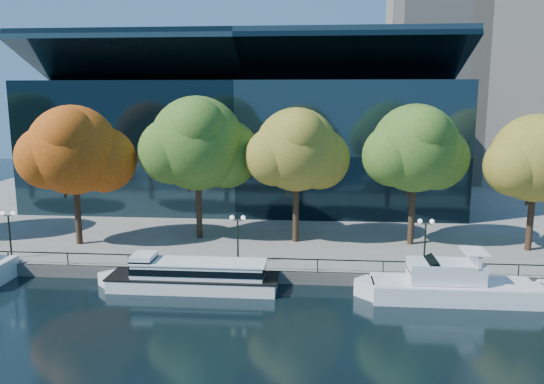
# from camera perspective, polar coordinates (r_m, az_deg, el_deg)

# --- Properties ---
(ground) EXTENTS (160.00, 160.00, 0.00)m
(ground) POSITION_cam_1_polar(r_m,az_deg,el_deg) (39.14, -2.60, -11.25)
(ground) COLOR black
(ground) RESTS_ON ground
(promenade) EXTENTS (90.00, 67.08, 1.00)m
(promenade) POSITION_cam_1_polar(r_m,az_deg,el_deg) (73.92, 1.03, -0.48)
(promenade) COLOR slate
(promenade) RESTS_ON ground
(railing) EXTENTS (88.20, 0.08, 0.99)m
(railing) POSITION_cam_1_polar(r_m,az_deg,el_deg) (41.53, -2.04, -7.12)
(railing) COLOR black
(railing) RESTS_ON promenade
(convention_building) EXTENTS (50.00, 24.57, 21.43)m
(convention_building) POSITION_cam_1_polar(r_m,az_deg,el_deg) (68.68, -2.56, 5.43)
(convention_building) COLOR black
(convention_building) RESTS_ON ground
(tour_boat) EXTENTS (13.94, 3.11, 2.65)m
(tour_boat) POSITION_cam_1_polar(r_m,az_deg,el_deg) (40.77, -8.92, -8.78)
(tour_boat) COLOR white
(tour_boat) RESTS_ON ground
(cruiser_near) EXTENTS (12.68, 3.26, 3.67)m
(cruiser_near) POSITION_cam_1_polar(r_m,az_deg,el_deg) (40.24, 18.17, -9.43)
(cruiser_near) COLOR white
(cruiser_near) RESTS_ON ground
(tree_1) EXTENTS (9.96, 8.17, 12.61)m
(tree_1) POSITION_cam_1_polar(r_m,az_deg,el_deg) (50.30, -20.42, 4.05)
(tree_1) COLOR black
(tree_1) RESTS_ON promenade
(tree_2) EXTENTS (10.93, 8.96, 13.40)m
(tree_2) POSITION_cam_1_polar(r_m,az_deg,el_deg) (49.61, -7.84, 4.98)
(tree_2) COLOR black
(tree_2) RESTS_ON promenade
(tree_3) EXTENTS (9.48, 7.77, 12.36)m
(tree_3) POSITION_cam_1_polar(r_m,az_deg,el_deg) (48.04, 2.81, 4.37)
(tree_3) COLOR black
(tree_3) RESTS_ON promenade
(tree_4) EXTENTS (9.79, 8.03, 12.71)m
(tree_4) POSITION_cam_1_polar(r_m,az_deg,el_deg) (48.76, 15.30, 4.36)
(tree_4) COLOR black
(tree_4) RESTS_ON promenade
(tree_5) EXTENTS (9.41, 7.72, 11.90)m
(tree_5) POSITION_cam_1_polar(r_m,az_deg,el_deg) (50.58, 26.69, 3.09)
(tree_5) COLOR black
(tree_5) RESTS_ON promenade
(lamp_0) EXTENTS (1.26, 0.36, 4.03)m
(lamp_0) POSITION_cam_1_polar(r_m,az_deg,el_deg) (48.93, -26.46, -3.05)
(lamp_0) COLOR black
(lamp_0) RESTS_ON promenade
(lamp_1) EXTENTS (1.26, 0.36, 4.03)m
(lamp_1) POSITION_cam_1_polar(r_m,az_deg,el_deg) (42.34, -3.71, -3.92)
(lamp_1) COLOR black
(lamp_1) RESTS_ON promenade
(lamp_2) EXTENTS (1.26, 0.36, 4.03)m
(lamp_2) POSITION_cam_1_polar(r_m,az_deg,el_deg) (42.74, 16.18, -4.18)
(lamp_2) COLOR black
(lamp_2) RESTS_ON promenade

